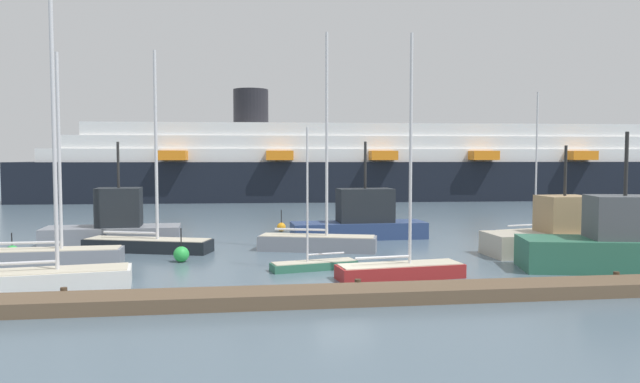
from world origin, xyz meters
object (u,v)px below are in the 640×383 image
object	(u,v)px
sailboat_1	(314,263)
channel_buoy_2	(12,252)
fishing_boat_1	(559,235)
channel_buoy_0	(281,227)
sailboat_6	(318,240)
fishing_boat_3	(115,225)
fishing_boat_0	(361,220)
sailboat_3	(43,274)
channel_buoy_1	(181,254)
sailboat_4	(148,242)
sailboat_0	(50,254)
sailboat_5	(400,267)
fishing_boat_2	(617,244)
cruise_ship	(372,165)
sailboat_2	(530,231)

from	to	relation	value
sailboat_1	channel_buoy_2	xyz separation A→B (m)	(-15.15, 5.14, 0.03)
fishing_boat_1	channel_buoy_0	distance (m)	18.52
sailboat_6	fishing_boat_3	size ratio (longest dim) A/B	1.50
sailboat_6	fishing_boat_0	distance (m)	5.88
sailboat_1	sailboat_3	size ratio (longest dim) A/B	0.50
fishing_boat_0	channel_buoy_1	distance (m)	12.94
channel_buoy_1	sailboat_1	bearing A→B (deg)	-24.45
sailboat_4	channel_buoy_0	world-z (taller)	sailboat_4
sailboat_0	sailboat_3	world-z (taller)	sailboat_3
fishing_boat_3	sailboat_5	bearing A→B (deg)	-43.15
fishing_boat_0	channel_buoy_0	world-z (taller)	fishing_boat_0
fishing_boat_2	cruise_ship	xyz separation A→B (m)	(-0.81, 47.42, 3.04)
sailboat_5	sailboat_6	distance (m)	8.29
fishing_boat_2	cruise_ship	bearing A→B (deg)	103.87
fishing_boat_2	channel_buoy_2	xyz separation A→B (m)	(-29.06, 7.22, -0.88)
sailboat_1	cruise_ship	xyz separation A→B (m)	(13.10, 45.34, 3.94)
fishing_boat_1	channel_buoy_2	distance (m)	28.89
sailboat_4	sailboat_0	bearing A→B (deg)	-119.37
sailboat_5	sailboat_6	bearing A→B (deg)	101.18
sailboat_5	sailboat_0	bearing A→B (deg)	155.17
channel_buoy_0	cruise_ship	distance (m)	34.10
sailboat_5	sailboat_1	bearing A→B (deg)	137.53
sailboat_1	sailboat_0	bearing A→B (deg)	-24.49
sailboat_1	sailboat_4	xyz separation A→B (m)	(-8.49, 6.43, 0.24)
fishing_boat_1	fishing_boat_2	xyz separation A→B (m)	(0.31, -4.46, 0.15)
sailboat_2	cruise_ship	xyz separation A→B (m)	(-2.13, 36.64, 3.83)
sailboat_6	channel_buoy_1	bearing A→B (deg)	-144.37
sailboat_5	channel_buoy_0	bearing A→B (deg)	96.37
channel_buoy_2	sailboat_2	bearing A→B (deg)	6.69
sailboat_3	fishing_boat_1	bearing A→B (deg)	3.21
sailboat_0	sailboat_2	xyz separation A→B (m)	(27.76, 6.04, -0.13)
channel_buoy_0	channel_buoy_2	bearing A→B (deg)	-147.87
sailboat_6	fishing_boat_0	world-z (taller)	sailboat_6
sailboat_0	channel_buoy_0	bearing A→B (deg)	42.42
fishing_boat_1	fishing_boat_3	bearing A→B (deg)	161.62
channel_buoy_2	sailboat_1	bearing A→B (deg)	-18.72
channel_buoy_0	channel_buoy_2	xyz separation A→B (m)	(-14.63, -9.19, 0.02)
fishing_boat_3	channel_buoy_1	world-z (taller)	fishing_boat_3
sailboat_4	sailboat_5	size ratio (longest dim) A/B	1.05
sailboat_2	channel_buoy_2	world-z (taller)	sailboat_2
channel_buoy_1	cruise_ship	bearing A→B (deg)	65.39
channel_buoy_1	channel_buoy_2	bearing A→B (deg)	165.66
cruise_ship	sailboat_0	bearing A→B (deg)	-118.13
channel_buoy_0	channel_buoy_1	size ratio (longest dim) A/B	0.89
fishing_boat_2	fishing_boat_3	distance (m)	27.58
fishing_boat_3	channel_buoy_0	xyz separation A→B (m)	(10.42, 4.45, -0.81)
sailboat_2	fishing_boat_3	bearing A→B (deg)	165.00
fishing_boat_3	channel_buoy_2	distance (m)	6.39
channel_buoy_0	sailboat_1	bearing A→B (deg)	-87.91
sailboat_5	channel_buoy_2	xyz separation A→B (m)	(-18.63, 7.61, -0.14)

